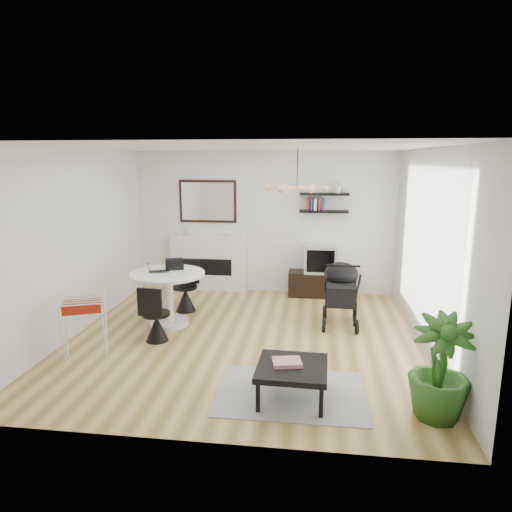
# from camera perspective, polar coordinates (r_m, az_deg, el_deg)

# --- Properties ---
(floor) EXTENTS (5.00, 5.00, 0.00)m
(floor) POSITION_cam_1_polar(r_m,az_deg,el_deg) (6.72, -1.38, -10.26)
(floor) COLOR olive
(floor) RESTS_ON ground
(ceiling) EXTENTS (5.00, 5.00, 0.00)m
(ceiling) POSITION_cam_1_polar(r_m,az_deg,el_deg) (6.22, -1.51, 13.41)
(ceiling) COLOR white
(ceiling) RESTS_ON wall_back
(wall_back) EXTENTS (5.00, 0.00, 5.00)m
(wall_back) POSITION_cam_1_polar(r_m,az_deg,el_deg) (8.78, 1.06, 4.17)
(wall_back) COLOR white
(wall_back) RESTS_ON floor
(wall_left) EXTENTS (0.00, 5.00, 5.00)m
(wall_left) POSITION_cam_1_polar(r_m,az_deg,el_deg) (7.15, -21.65, 1.52)
(wall_left) COLOR white
(wall_left) RESTS_ON floor
(wall_right) EXTENTS (0.00, 5.00, 5.00)m
(wall_right) POSITION_cam_1_polar(r_m,az_deg,el_deg) (6.45, 21.08, 0.50)
(wall_right) COLOR white
(wall_right) RESTS_ON floor
(sheer_curtain) EXTENTS (0.04, 3.60, 2.60)m
(sheer_curtain) POSITION_cam_1_polar(r_m,az_deg,el_deg) (6.62, 19.84, 0.87)
(sheer_curtain) COLOR white
(sheer_curtain) RESTS_ON wall_right
(fireplace) EXTENTS (1.50, 0.17, 2.16)m
(fireplace) POSITION_cam_1_polar(r_m,az_deg,el_deg) (9.01, -5.98, 0.02)
(fireplace) COLOR white
(fireplace) RESTS_ON floor
(shelf_lower) EXTENTS (0.90, 0.25, 0.04)m
(shelf_lower) POSITION_cam_1_polar(r_m,az_deg,el_deg) (8.57, 8.48, 5.54)
(shelf_lower) COLOR black
(shelf_lower) RESTS_ON wall_back
(shelf_upper) EXTENTS (0.90, 0.25, 0.04)m
(shelf_upper) POSITION_cam_1_polar(r_m,az_deg,el_deg) (8.54, 8.55, 7.67)
(shelf_upper) COLOR black
(shelf_upper) RESTS_ON wall_back
(pendant_lamp) EXTENTS (0.90, 0.90, 0.10)m
(pendant_lamp) POSITION_cam_1_polar(r_m,az_deg,el_deg) (6.46, 5.14, 8.44)
(pendant_lamp) COLOR tan
(pendant_lamp) RESTS_ON ceiling
(tv_console) EXTENTS (1.25, 0.44, 0.47)m
(tv_console) POSITION_cam_1_polar(r_m,az_deg,el_deg) (8.73, 8.22, -3.48)
(tv_console) COLOR black
(tv_console) RESTS_ON floor
(crt_tv) EXTENTS (0.59, 0.52, 0.52)m
(crt_tv) POSITION_cam_1_polar(r_m,az_deg,el_deg) (8.61, 8.05, -0.31)
(crt_tv) COLOR silver
(crt_tv) RESTS_ON tv_console
(dining_table) EXTENTS (1.15, 1.15, 0.84)m
(dining_table) POSITION_cam_1_polar(r_m,az_deg,el_deg) (7.22, -10.95, -4.24)
(dining_table) COLOR white
(dining_table) RESTS_ON floor
(laptop) EXTENTS (0.35, 0.28, 0.02)m
(laptop) POSITION_cam_1_polar(r_m,az_deg,el_deg) (7.14, -12.05, -1.99)
(laptop) COLOR black
(laptop) RESTS_ON dining_table
(black_bag) EXTENTS (0.32, 0.26, 0.17)m
(black_bag) POSITION_cam_1_polar(r_m,az_deg,el_deg) (7.31, -10.15, -1.00)
(black_bag) COLOR black
(black_bag) RESTS_ON dining_table
(newspaper) EXTENTS (0.36, 0.32, 0.01)m
(newspaper) POSITION_cam_1_polar(r_m,az_deg,el_deg) (6.97, -10.05, -2.31)
(newspaper) COLOR silver
(newspaper) RESTS_ON dining_table
(drinking_glass) EXTENTS (0.06, 0.06, 0.10)m
(drinking_glass) POSITION_cam_1_polar(r_m,az_deg,el_deg) (7.38, -13.27, -1.28)
(drinking_glass) COLOR white
(drinking_glass) RESTS_ON dining_table
(chair_far) EXTENTS (0.41, 0.43, 0.87)m
(chair_far) POSITION_cam_1_polar(r_m,az_deg,el_deg) (7.90, -8.76, -4.87)
(chair_far) COLOR black
(chair_far) RESTS_ON floor
(chair_near) EXTENTS (0.40, 0.41, 0.83)m
(chair_near) POSITION_cam_1_polar(r_m,az_deg,el_deg) (6.69, -12.38, -8.27)
(chair_near) COLOR black
(chair_near) RESTS_ON floor
(drying_rack) EXTENTS (0.68, 0.66, 0.80)m
(drying_rack) POSITION_cam_1_polar(r_m,az_deg,el_deg) (6.36, -20.63, -8.32)
(drying_rack) COLOR white
(drying_rack) RESTS_ON floor
(stroller) EXTENTS (0.57, 0.91, 1.09)m
(stroller) POSITION_cam_1_polar(r_m,az_deg,el_deg) (7.25, 10.54, -4.88)
(stroller) COLOR black
(stroller) RESTS_ON floor
(rug) EXTENTS (1.63, 1.18, 0.01)m
(rug) POSITION_cam_1_polar(r_m,az_deg,el_deg) (5.29, 4.44, -16.72)
(rug) COLOR #9F9F9F
(rug) RESTS_ON floor
(coffee_table) EXTENTS (0.77, 0.77, 0.38)m
(coffee_table) POSITION_cam_1_polar(r_m,az_deg,el_deg) (5.03, 4.53, -13.91)
(coffee_table) COLOR black
(coffee_table) RESTS_ON rug
(magazines) EXTENTS (0.34, 0.29, 0.04)m
(magazines) POSITION_cam_1_polar(r_m,az_deg,el_deg) (5.03, 3.90, -13.10)
(magazines) COLOR #D63548
(magazines) RESTS_ON coffee_table
(potted_plant) EXTENTS (0.67, 0.67, 1.07)m
(potted_plant) POSITION_cam_1_polar(r_m,az_deg,el_deg) (4.97, 22.02, -12.84)
(potted_plant) COLOR #275C1A
(potted_plant) RESTS_ON floor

